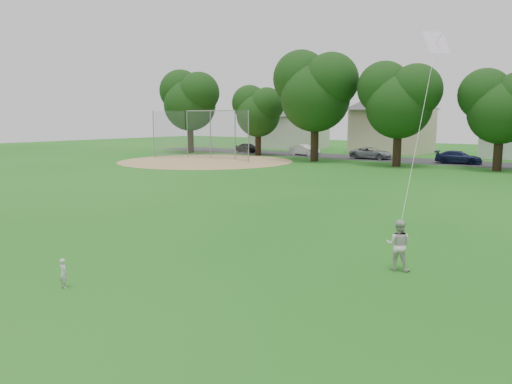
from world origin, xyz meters
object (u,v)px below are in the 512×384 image
Objects in this scene: toddler at (63,273)px; baseball_backstop at (208,135)px; older_boy at (398,245)px; kite at (419,129)px.

toddler is 0.07× the size of baseball_backstop.
older_boy reaches higher than toddler.
older_boy is 0.13× the size of baseball_backstop.
kite is (6.03, 9.14, 3.70)m from toddler.
toddler is 11.56m from kite.
older_boy is 4.01m from kite.
kite is at bearing -36.66° from baseball_backstop.
toddler is 0.11× the size of kite.
older_boy is (6.37, 6.94, 0.36)m from toddler.
kite is 0.64× the size of baseball_backstop.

